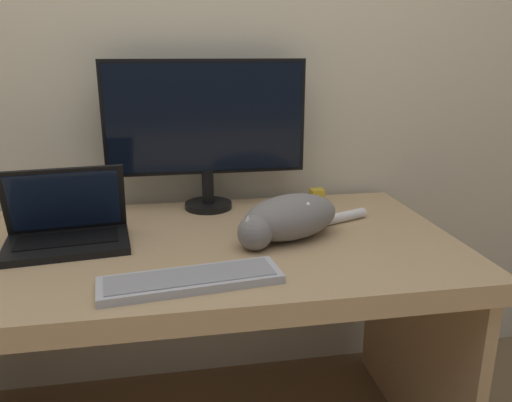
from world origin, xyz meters
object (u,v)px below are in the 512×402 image
Objects in this scene: laptop at (67,230)px; cat at (289,217)px; monitor at (206,126)px; external_keyboard at (191,280)px.

laptop reaches higher than cat.
monitor is at bearing 99.21° from cat.
monitor is at bearing 26.75° from laptop.
laptop is at bearing 129.99° from external_keyboard.
laptop is 0.77× the size of cat.
laptop is 0.62m from cat.
monitor is 1.46× the size of cat.
monitor is 1.89× the size of laptop.
monitor is at bearing 74.47° from external_keyboard.
cat is at bearing 33.36° from external_keyboard.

